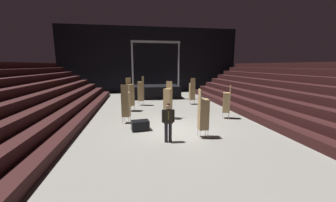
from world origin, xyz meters
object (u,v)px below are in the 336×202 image
at_px(chair_stack_front_right, 168,100).
at_px(chair_stack_mid_right, 130,95).
at_px(stage_riser, 155,91).
at_px(man_with_tie, 168,120).
at_px(chair_stack_mid_left, 126,104).
at_px(equipment_road_case, 140,125).
at_px(chair_stack_rear_right, 203,114).
at_px(chair_stack_front_left, 192,91).
at_px(chair_stack_mid_centre, 141,91).
at_px(chair_stack_rear_left, 227,102).

xyz_separation_m(chair_stack_front_right, chair_stack_mid_right, (-2.42, 2.52, 0.04)).
relative_size(stage_riser, man_with_tie, 3.19).
bearing_deg(chair_stack_mid_left, equipment_road_case, -48.68).
xyz_separation_m(stage_riser, chair_stack_rear_right, (1.03, -12.10, 0.44)).
distance_m(stage_riser, chair_stack_front_left, 5.13).
xyz_separation_m(man_with_tie, chair_stack_mid_centre, (-0.93, 8.43, 0.22)).
xyz_separation_m(chair_stack_mid_right, chair_stack_mid_centre, (0.85, 2.00, 0.00)).
xyz_separation_m(stage_riser, man_with_tie, (-0.69, -12.41, 0.30)).
bearing_deg(chair_stack_rear_left, equipment_road_case, 129.54).
bearing_deg(equipment_road_case, man_with_tie, -57.33).
distance_m(man_with_tie, chair_stack_rear_right, 1.75).
bearing_deg(stage_riser, equipment_road_case, -100.05).
bearing_deg(chair_stack_front_left, equipment_road_case, -128.60).
bearing_deg(chair_stack_mid_right, man_with_tie, 67.67).
xyz_separation_m(stage_riser, chair_stack_mid_right, (-2.46, -5.99, 0.53)).
height_order(chair_stack_front_left, chair_stack_rear_right, same).
xyz_separation_m(stage_riser, chair_stack_mid_left, (-2.64, -9.13, 0.44)).
height_order(chair_stack_front_left, equipment_road_case, chair_stack_front_left).
xyz_separation_m(man_with_tie, chair_stack_mid_left, (-1.95, 3.28, 0.14)).
bearing_deg(equipment_road_case, chair_stack_front_left, 53.38).
distance_m(chair_stack_mid_centre, chair_stack_rear_right, 8.54).
relative_size(stage_riser, equipment_road_case, 6.33).
bearing_deg(chair_stack_mid_right, stage_riser, -150.08).
xyz_separation_m(stage_riser, chair_stack_front_right, (-0.04, -8.51, 0.48)).
relative_size(chair_stack_front_left, chair_stack_rear_left, 1.08).
distance_m(stage_riser, chair_stack_rear_left, 9.83).
distance_m(chair_stack_front_left, chair_stack_rear_left, 4.93).
bearing_deg(chair_stack_front_right, chair_stack_rear_right, 142.46).
height_order(stage_riser, chair_stack_front_left, stage_riser).
height_order(chair_stack_rear_left, chair_stack_rear_right, chair_stack_rear_right).
relative_size(chair_stack_mid_left, chair_stack_rear_right, 1.00).
xyz_separation_m(chair_stack_mid_right, equipment_road_case, (0.59, -4.58, -0.98)).
bearing_deg(chair_stack_rear_left, stage_riser, 46.70).
height_order(stage_riser, chair_stack_mid_left, stage_riser).
bearing_deg(chair_stack_rear_left, chair_stack_front_left, 34.72).
bearing_deg(man_with_tie, equipment_road_case, -54.75).
bearing_deg(man_with_tie, chair_stack_rear_left, -140.23).
bearing_deg(man_with_tie, chair_stack_mid_left, -56.66).
height_order(man_with_tie, chair_stack_front_left, chair_stack_front_left).
height_order(chair_stack_mid_left, chair_stack_mid_right, chair_stack_mid_right).
bearing_deg(chair_stack_front_right, chair_stack_rear_left, -153.47).
distance_m(man_with_tie, chair_stack_rear_left, 5.45).
distance_m(chair_stack_front_right, chair_stack_mid_right, 3.49).
distance_m(chair_stack_mid_left, chair_stack_rear_left, 6.30).
height_order(chair_stack_mid_left, chair_stack_rear_left, chair_stack_mid_left).
bearing_deg(chair_stack_mid_centre, chair_stack_rear_right, -141.40).
bearing_deg(chair_stack_rear_right, stage_riser, -172.80).
relative_size(man_with_tie, chair_stack_mid_left, 0.77).
bearing_deg(chair_stack_mid_centre, equipment_road_case, -161.68).
distance_m(man_with_tie, chair_stack_front_right, 3.96).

